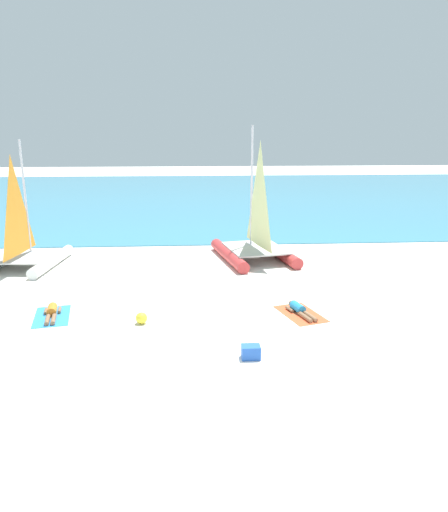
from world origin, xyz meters
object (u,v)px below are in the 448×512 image
at_px(sailboat_white, 25,249).
at_px(cooler_box, 251,352).
at_px(sunbather_left, 52,312).
at_px(towel_right, 300,314).
at_px(beach_ball, 141,318).
at_px(towel_left, 52,316).
at_px(sailboat_red, 255,241).
at_px(sunbather_right, 300,310).

bearing_deg(sailboat_white, cooler_box, -40.70).
height_order(sunbather_left, towel_right, sunbather_left).
xyz_separation_m(towel_right, beach_ball, (-5.16, -0.48, 0.18)).
relative_size(towel_left, beach_ball, 5.17).
relative_size(sailboat_red, cooler_box, 12.22).
relative_size(sunbather_left, towel_right, 0.82).
bearing_deg(sunbather_right, cooler_box, -139.37).
height_order(towel_right, sunbather_right, sunbather_right).
bearing_deg(towel_left, towel_right, -2.25).
bearing_deg(towel_right, cooler_box, -123.40).
xyz_separation_m(sunbather_left, sunbather_right, (8.14, -0.32, 0.00)).
distance_m(sailboat_white, towel_right, 12.69).
distance_m(towel_left, cooler_box, 7.00).
bearing_deg(sailboat_red, beach_ball, -132.72).
bearing_deg(beach_ball, sailboat_white, 129.73).
bearing_deg(sailboat_white, sunbather_left, -59.33).
bearing_deg(cooler_box, sailboat_white, 133.09).
distance_m(towel_left, beach_ball, 3.09).
height_order(sailboat_white, towel_right, sailboat_white).
distance_m(towel_left, sunbather_right, 8.13).
bearing_deg(sunbather_left, cooler_box, -40.04).
relative_size(sailboat_white, towel_left, 2.90).
relative_size(towel_left, cooler_box, 3.80).
distance_m(sunbather_left, cooler_box, 7.04).
bearing_deg(sunbather_left, towel_left, -90.00).
distance_m(sailboat_red, cooler_box, 10.20).
bearing_deg(cooler_box, sunbather_right, 57.40).
xyz_separation_m(sailboat_red, towel_left, (-7.51, -6.69, -0.90)).
xyz_separation_m(sunbather_left, cooler_box, (6.13, -3.45, 0.05)).
bearing_deg(towel_left, cooler_box, -28.92).
height_order(sunbather_right, beach_ball, beach_ball).
height_order(sailboat_red, sunbather_left, sailboat_red).
relative_size(sailboat_red, towel_left, 3.22).
height_order(sailboat_red, beach_ball, sailboat_red).
bearing_deg(beach_ball, sunbather_left, 163.91).
bearing_deg(sunbather_right, beach_ball, 169.26).
bearing_deg(sunbather_left, towel_right, -13.40).
bearing_deg(sailboat_white, sailboat_red, 9.42).
distance_m(sailboat_white, cooler_box, 13.03).
distance_m(sunbather_right, cooler_box, 3.71).
bearing_deg(towel_left, sunbather_right, -1.80).
bearing_deg(sunbather_left, beach_ball, -26.79).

